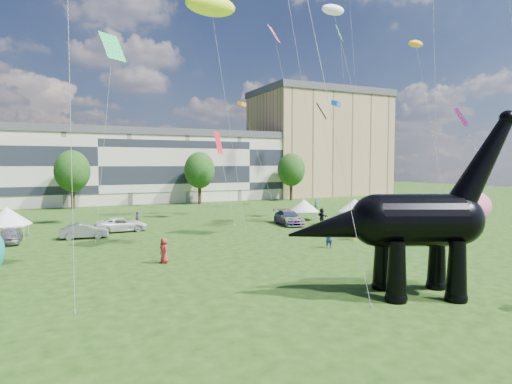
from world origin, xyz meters
name	(u,v)px	position (x,y,z in m)	size (l,w,h in m)	color
ground	(364,297)	(0.00, 0.00, 0.00)	(220.00, 220.00, 0.00)	#16330C
terrace_row	(95,169)	(-8.00, 62.00, 6.00)	(78.00, 11.00, 12.00)	beige
apartment_block	(319,146)	(40.00, 65.00, 11.00)	(28.00, 18.00, 22.00)	tan
tree_mid_left	(72,168)	(-12.00, 53.00, 6.29)	(5.20, 5.20, 9.44)	#382314
tree_mid_right	(200,167)	(8.00, 53.00, 6.29)	(5.20, 5.20, 9.44)	#382314
tree_far_right	(291,167)	(26.00, 53.00, 6.29)	(5.20, 5.20, 9.44)	#382314
dinosaur_sculpture	(409,223)	(2.24, -0.69, 3.76)	(11.80, 6.50, 9.95)	black
car_silver	(10,235)	(-17.96, 24.84, 0.71)	(1.68, 4.19, 1.43)	#A9A9AE
car_grey	(84,231)	(-12.01, 24.70, 0.69)	(1.45, 4.17, 1.37)	gray
car_white	(122,225)	(-8.36, 27.45, 0.72)	(2.38, 5.16, 1.43)	silver
car_dark	(289,218)	(9.42, 24.55, 0.79)	(2.22, 5.47, 1.59)	#595960
gazebo_near	(355,205)	(18.33, 24.18, 1.87)	(4.79, 4.79, 2.66)	white
gazebo_far	(304,206)	(13.09, 27.30, 1.78)	(4.61, 4.61, 2.53)	silver
gazebo_left	(7,216)	(-18.42, 28.08, 2.02)	(4.42, 4.42, 2.87)	white
inflatable_pink	(467,207)	(27.23, 15.75, 2.00)	(8.01, 4.00, 4.00)	#D85486
visitors	(261,233)	(1.76, 15.90, 0.88)	(47.89, 42.19, 1.89)	gray
kites	(220,12)	(1.98, 26.29, 22.83)	(63.20, 40.65, 30.09)	red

